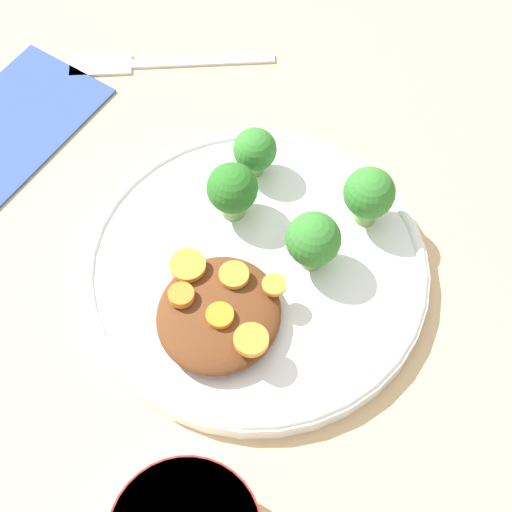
{
  "coord_description": "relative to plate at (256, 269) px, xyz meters",
  "views": [
    {
      "loc": [
        0.33,
        0.09,
        0.59
      ],
      "look_at": [
        0.0,
        0.0,
        0.03
      ],
      "focal_mm": 60.0,
      "sensor_mm": 36.0,
      "label": 1
    }
  ],
  "objects": [
    {
      "name": "carrot_slice_3",
      "position": [
        0.03,
        -0.05,
        0.03
      ],
      "size": [
        0.03,
        0.03,
        0.0
      ],
      "primitive_type": "cylinder",
      "color": "orange",
      "rests_on": "stew_mound"
    },
    {
      "name": "plate",
      "position": [
        0.0,
        0.0,
        0.0
      ],
      "size": [
        0.27,
        0.27,
        0.02
      ],
      "color": "white",
      "rests_on": "ground_plane"
    },
    {
      "name": "fork",
      "position": [
        -0.19,
        -0.16,
        -0.01
      ],
      "size": [
        0.08,
        0.19,
        0.01
      ],
      "rotation": [
        0.0,
        0.0,
        5.05
      ],
      "color": "silver",
      "rests_on": "ground_plane"
    },
    {
      "name": "broccoli_floret_2",
      "position": [
        -0.07,
        0.07,
        0.04
      ],
      "size": [
        0.04,
        0.04,
        0.06
      ],
      "color": "#759E51",
      "rests_on": "plate"
    },
    {
      "name": "broccoli_floret_0",
      "position": [
        -0.09,
        -0.03,
        0.03
      ],
      "size": [
        0.04,
        0.04,
        0.05
      ],
      "color": "#759E51",
      "rests_on": "plate"
    },
    {
      "name": "carrot_slice_0",
      "position": [
        0.03,
        -0.01,
        0.03
      ],
      "size": [
        0.02,
        0.02,
        0.0
      ],
      "primitive_type": "cylinder",
      "color": "orange",
      "rests_on": "stew_mound"
    },
    {
      "name": "carrot_slice_4",
      "position": [
        0.07,
        0.02,
        0.03
      ],
      "size": [
        0.03,
        0.03,
        0.01
      ],
      "primitive_type": "cylinder",
      "color": "orange",
      "rests_on": "stew_mound"
    },
    {
      "name": "carrot_slice_5",
      "position": [
        0.05,
        -0.04,
        0.03
      ],
      "size": [
        0.02,
        0.02,
        0.01
      ],
      "primitive_type": "cylinder",
      "color": "orange",
      "rests_on": "stew_mound"
    },
    {
      "name": "carrot_slice_1",
      "position": [
        0.06,
        -0.01,
        0.03
      ],
      "size": [
        0.02,
        0.02,
        0.0
      ],
      "primitive_type": "cylinder",
      "color": "orange",
      "rests_on": "stew_mound"
    },
    {
      "name": "broccoli_floret_3",
      "position": [
        -0.01,
        0.04,
        0.04
      ],
      "size": [
        0.04,
        0.04,
        0.06
      ],
      "color": "#759E51",
      "rests_on": "plate"
    },
    {
      "name": "stew_mound",
      "position": [
        0.05,
        -0.01,
        0.02
      ],
      "size": [
        0.1,
        0.09,
        0.02
      ],
      "primitive_type": "ellipsoid",
      "color": "#5B3319",
      "rests_on": "plate"
    },
    {
      "name": "broccoli_floret_1",
      "position": [
        -0.04,
        -0.03,
        0.04
      ],
      "size": [
        0.04,
        0.04,
        0.05
      ],
      "color": "#7FA85B",
      "rests_on": "plate"
    },
    {
      "name": "napkin",
      "position": [
        -0.09,
        -0.25,
        -0.01
      ],
      "size": [
        0.18,
        0.15,
        0.01
      ],
      "rotation": [
        0.0,
        0.0,
        -0.31
      ],
      "color": "#334C8C",
      "rests_on": "ground_plane"
    },
    {
      "name": "ground_plane",
      "position": [
        0.0,
        0.0,
        -0.01
      ],
      "size": [
        4.0,
        4.0,
        0.0
      ],
      "primitive_type": "plane",
      "color": "tan"
    },
    {
      "name": "carrot_slice_2",
      "position": [
        0.03,
        0.02,
        0.03
      ],
      "size": [
        0.02,
        0.02,
        0.0
      ],
      "primitive_type": "cylinder",
      "color": "orange",
      "rests_on": "stew_mound"
    }
  ]
}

